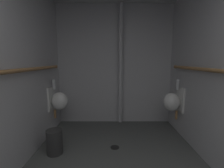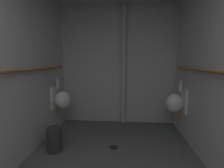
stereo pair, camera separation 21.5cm
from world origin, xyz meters
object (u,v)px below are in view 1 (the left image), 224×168
urinal_right_mid (174,101)px  standpipe_back_wall (121,65)px  floor_drain (115,147)px  waste_bin (55,142)px  urinal_left_mid (59,100)px

urinal_right_mid → standpipe_back_wall: size_ratio=0.30×
floor_drain → waste_bin: waste_bin is taller
urinal_right_mid → waste_bin: (-1.97, -0.67, -0.44)m
urinal_left_mid → waste_bin: size_ratio=2.08×
urinal_left_mid → floor_drain: bearing=-28.4°
urinal_left_mid → waste_bin: (0.16, -0.73, -0.44)m
waste_bin → floor_drain: bearing=10.1°
standpipe_back_wall → floor_drain: standpipe_back_wall is taller
floor_drain → urinal_left_mid: bearing=151.6°
urinal_right_mid → floor_drain: urinal_right_mid is taller
floor_drain → waste_bin: (-0.89, -0.16, 0.18)m
waste_bin → standpipe_back_wall: bearing=49.0°
urinal_left_mid → urinal_right_mid: same height
waste_bin → urinal_left_mid: bearing=102.7°
urinal_right_mid → waste_bin: 2.13m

